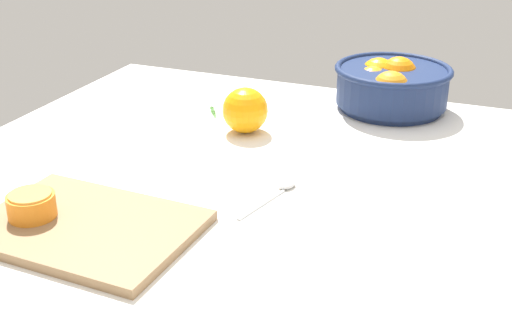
# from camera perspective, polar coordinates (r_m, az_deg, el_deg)

# --- Properties ---
(ground_plane) EXTENTS (1.16, 1.08, 0.03)m
(ground_plane) POSITION_cam_1_polar(r_m,az_deg,el_deg) (1.00, 1.70, -4.22)
(ground_plane) COLOR white
(fruit_bowl) EXTENTS (0.23, 0.23, 0.10)m
(fruit_bowl) POSITION_cam_1_polar(r_m,az_deg,el_deg) (1.36, 11.43, 6.24)
(fruit_bowl) COLOR navy
(fruit_bowl) RESTS_ON ground_plane
(cutting_board) EXTENTS (0.30, 0.22, 0.01)m
(cutting_board) POSITION_cam_1_polar(r_m,az_deg,el_deg) (0.93, -14.17, -5.55)
(cutting_board) COLOR olive
(cutting_board) RESTS_ON ground_plane
(orange_half_0) EXTENTS (0.06, 0.06, 0.03)m
(orange_half_0) POSITION_cam_1_polar(r_m,az_deg,el_deg) (0.96, -18.47, -3.63)
(orange_half_0) COLOR orange
(orange_half_0) RESTS_ON cutting_board
(loose_orange_0) EXTENTS (0.08, 0.08, 0.08)m
(loose_orange_0) POSITION_cam_1_polar(r_m,az_deg,el_deg) (1.22, -0.93, 4.23)
(loose_orange_0) COLOR orange
(loose_orange_0) RESTS_ON ground_plane
(spoon) EXTENTS (0.05, 0.14, 0.01)m
(spoon) POSITION_cam_1_polar(r_m,az_deg,el_deg) (1.00, 1.86, -2.77)
(spoon) COLOR silver
(spoon) RESTS_ON ground_plane
(herb_sprig_1) EXTENTS (0.04, 0.06, 0.01)m
(herb_sprig_1) POSITION_cam_1_polar(r_m,az_deg,el_deg) (1.34, -3.66, 4.20)
(herb_sprig_1) COLOR #4F8E3D
(herb_sprig_1) RESTS_ON ground_plane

